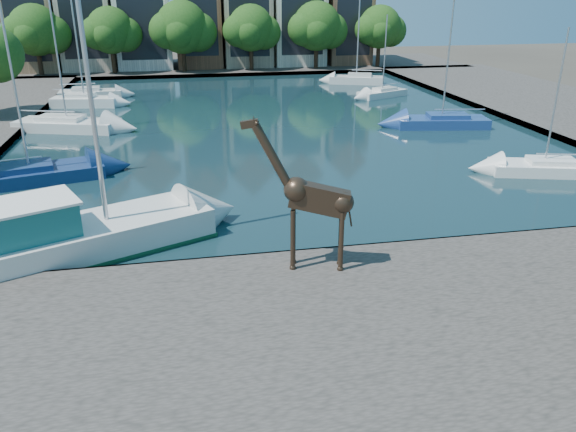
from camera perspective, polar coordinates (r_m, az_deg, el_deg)
ground at (r=22.14m, az=8.64°, el=-3.89°), size 160.00×160.00×0.00m
water_basin at (r=44.29m, az=-1.69°, el=9.61°), size 38.00×50.00×0.08m
near_quay at (r=16.53m, az=16.86°, el=-13.48°), size 50.00×14.00×0.50m
far_quay at (r=75.58m, az=-5.83°, el=14.88°), size 60.00×16.00×0.50m
right_quay at (r=54.17m, az=25.84°, el=9.99°), size 14.00×52.00×0.50m
townhouse_west_end at (r=76.38m, az=-24.47°, el=18.57°), size 5.44×9.18×14.93m
townhouse_west_mid at (r=75.33m, az=-19.89°, el=19.85°), size 5.94×9.18×16.79m
townhouse_west_inner at (r=74.77m, az=-14.58°, el=19.71°), size 6.43×9.18×15.15m
townhouse_center at (r=74.73m, az=-9.35°, el=20.88°), size 5.44×9.18×16.93m
townhouse_east_inner at (r=75.23m, az=-4.45°, el=20.61°), size 5.94×9.18×15.79m
townhouse_east_mid at (r=76.27m, az=0.74°, el=20.97°), size 6.43×9.18×16.65m
townhouse_east_end at (r=77.88m, az=5.73°, el=20.16°), size 5.44×9.18×14.43m
far_tree_far_west at (r=70.88m, az=-24.22°, el=16.70°), size 7.28×5.60×7.68m
far_tree_west at (r=69.65m, az=-17.53°, el=17.41°), size 6.76×5.20×7.36m
far_tree_mid_west at (r=69.31m, az=-10.63°, el=18.18°), size 7.80×6.00×8.00m
far_tree_mid_east at (r=69.91m, az=-3.72°, el=18.38°), size 7.02×5.40×7.52m
far_tree_east at (r=71.39m, az=3.01°, el=18.56°), size 7.54×5.80×7.84m
far_tree_far_east at (r=73.73m, az=9.37°, el=18.30°), size 6.76×5.20×7.36m
giraffe_statue at (r=18.90m, az=2.33°, el=1.86°), size 3.64×1.25×5.24m
motorsailer at (r=22.69m, az=-21.59°, el=-1.68°), size 10.63×6.95×12.63m
sailboat_left_b at (r=32.72m, az=-24.74°, el=4.06°), size 7.73×4.41×9.21m
sailboat_left_c at (r=43.99m, az=-21.51°, el=8.82°), size 7.68×4.65×10.95m
sailboat_left_d at (r=52.75m, az=-19.97°, el=11.09°), size 5.76×2.80×10.01m
sailboat_left_e at (r=56.57m, az=-19.44°, el=11.80°), size 5.67×2.21×11.14m
sailboat_right_a at (r=34.15m, az=24.59°, el=4.67°), size 6.03×3.46×7.74m
sailboat_right_b at (r=43.52m, az=15.36°, el=9.41°), size 6.94×3.39×10.81m
sailboat_right_c at (r=55.00m, az=9.57°, el=12.32°), size 5.28×3.67×7.38m
sailboat_right_d at (r=62.60m, az=6.96°, el=13.74°), size 6.02×3.84×9.02m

